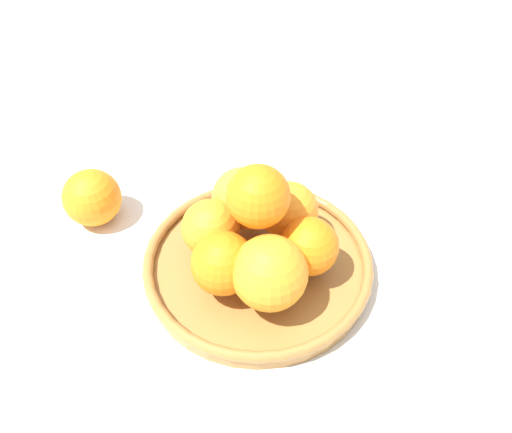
% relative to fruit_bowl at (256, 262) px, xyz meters
% --- Properties ---
extents(ground_plane, '(4.00, 4.00, 0.00)m').
position_rel_fruit_bowl_xyz_m(ground_plane, '(0.00, 0.00, -0.01)').
color(ground_plane, silver).
extents(fruit_bowl, '(0.27, 0.27, 0.03)m').
position_rel_fruit_bowl_xyz_m(fruit_bowl, '(0.00, 0.00, 0.00)').
color(fruit_bowl, '#A57238').
rests_on(fruit_bowl, ground_plane).
extents(orange_pile, '(0.18, 0.19, 0.13)m').
position_rel_fruit_bowl_xyz_m(orange_pile, '(-0.00, -0.00, 0.06)').
color(orange_pile, orange).
rests_on(orange_pile, fruit_bowl).
extents(stray_orange, '(0.07, 0.07, 0.07)m').
position_rel_fruit_bowl_xyz_m(stray_orange, '(-0.21, 0.09, 0.02)').
color(stray_orange, orange).
rests_on(stray_orange, ground_plane).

